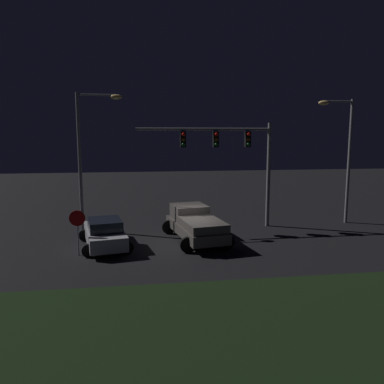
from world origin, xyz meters
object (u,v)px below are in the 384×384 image
car_sedan (105,233)px  stop_sign (77,224)px  pickup_truck (195,222)px  street_lamp_right (343,146)px  traffic_signal_gantry (231,149)px  street_lamp_left (88,145)px

car_sedan → stop_sign: (-1.15, -1.27, 0.82)m
pickup_truck → stop_sign: (-5.96, -1.97, 0.56)m
street_lamp_right → stop_sign: bearing=-163.3°
pickup_truck → car_sedan: pickup_truck is taller
pickup_truck → car_sedan: 4.87m
pickup_truck → car_sedan: (-4.81, -0.70, -0.26)m
traffic_signal_gantry → car_sedan: bearing=-156.0°
street_lamp_right → car_sedan: bearing=-166.7°
street_lamp_left → street_lamp_right: (16.01, -0.28, -0.15)m
pickup_truck → street_lamp_left: bearing=52.8°
car_sedan → street_lamp_right: size_ratio=0.58×
street_lamp_right → stop_sign: size_ratio=3.59×
car_sedan → traffic_signal_gantry: 9.16m
street_lamp_left → stop_sign: street_lamp_left is taller
pickup_truck → traffic_signal_gantry: 5.39m
traffic_signal_gantry → street_lamp_right: bearing=1.7°
street_lamp_left → traffic_signal_gantry: bearing=-3.3°
traffic_signal_gantry → stop_sign: (-8.60, -4.59, -3.34)m
traffic_signal_gantry → stop_sign: bearing=-151.9°
street_lamp_left → street_lamp_right: street_lamp_left is taller
traffic_signal_gantry → pickup_truck: bearing=-135.2°
traffic_signal_gantry → street_lamp_right: street_lamp_right is taller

